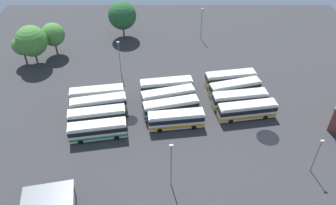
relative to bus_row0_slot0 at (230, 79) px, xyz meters
The scene contains 25 objects.
ground_plane 16.00m from the bus_row0_slot0, 31.52° to the left, with size 107.66×107.66×0.00m, color #333335.
bus_row0_slot0 is the anchor object (origin of this frame).
bus_row0_slot1 3.69m from the bus_row0_slot0, 97.02° to the left, with size 11.39×5.40×3.49m.
bus_row0_slot2 7.43m from the bus_row0_slot0, 96.74° to the left, with size 11.57×4.25×3.49m.
bus_row0_slot3 11.15m from the bus_row0_slot0, 99.13° to the left, with size 11.90×4.41×3.49m.
bus_row1_slot0 14.62m from the bus_row0_slot0, 11.49° to the left, with size 11.55×4.25×3.49m.
bus_row1_slot1 15.42m from the bus_row0_slot0, 25.27° to the left, with size 11.38×5.33×3.49m.
bus_row1_slot2 16.75m from the bus_row0_slot0, 36.99° to the left, with size 11.40×5.11×3.49m.
bus_row1_slot3 18.52m from the bus_row0_slot0, 47.88° to the left, with size 11.00×3.93×3.49m.
bus_row2_slot0 29.50m from the bus_row0_slot0, 11.71° to the left, with size 11.42×4.28×3.49m.
bus_row2_slot1 29.52m from the bus_row0_slot0, 18.10° to the left, with size 11.44×4.80×3.49m.
bus_row2_slot2 30.59m from the bus_row0_slot0, 24.84° to the left, with size 11.25×4.46×3.49m.
bus_row2_slot3 31.77m from the bus_row0_slot0, 31.75° to the left, with size 10.96×4.32×3.49m.
maintenance_shelter 46.03m from the bus_row0_slot0, 47.16° to the left, with size 8.69×8.36×3.77m.
lamp_post_near_entrance 25.77m from the bus_row0_slot0, 10.67° to the right, with size 0.56×0.28×8.54m.
lamp_post_mid_lot 23.30m from the bus_row0_slot0, 77.77° to the right, with size 0.56×0.28×8.65m.
lamp_post_by_building 30.85m from the bus_row0_slot0, 63.98° to the left, with size 0.56×0.28×9.22m.
lamp_post_far_corner 26.91m from the bus_row0_slot0, 112.53° to the left, with size 0.56×0.28×7.34m.
tree_east_edge 47.46m from the bus_row0_slot0, 11.01° to the right, with size 7.42×7.42×10.07m.
tree_northwest 35.39m from the bus_row0_slot0, 41.31° to the right, with size 7.59×7.59×10.21m.
tree_northeast 50.12m from the bus_row0_slot0, 10.66° to the right, with size 4.60×4.60×7.33m.
tree_south_edge 45.00m from the bus_row0_slot0, 17.82° to the right, with size 5.81×5.81×8.53m.
puddle_centre_drain 17.59m from the bus_row0_slot0, 106.29° to the left, with size 4.29×4.29×0.01m, color black.
puddle_near_shelter 9.89m from the bus_row0_slot0, ahead, with size 2.19×2.19×0.01m, color black.
puddle_back_corner 24.81m from the bus_row0_slot0, 29.14° to the left, with size 3.22×3.22×0.01m, color black.
Camera 1 is at (0.34, 53.56, 44.97)m, focal length 35.87 mm.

